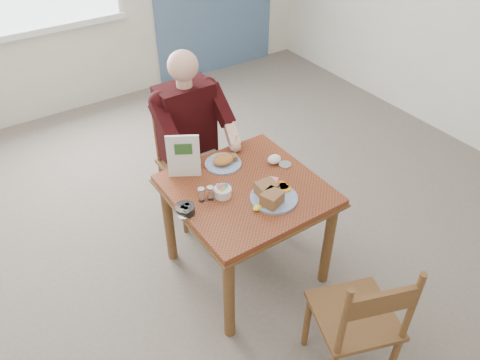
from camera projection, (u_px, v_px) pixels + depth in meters
floor at (246, 267)px, 3.40m from camera, size 6.00×6.00×0.00m
lemon_wedge at (257, 208)px, 2.75m from camera, size 0.06×0.05×0.03m
napkin at (274, 159)px, 3.12m from camera, size 0.11×0.10×0.06m
metal_dish at (285, 165)px, 3.12m from camera, size 0.11×0.11×0.01m
table at (247, 201)px, 3.00m from camera, size 0.92×0.92×0.75m
chair_far at (188, 161)px, 3.62m from camera, size 0.42×0.42×0.95m
chair_near at (359, 321)px, 2.48m from camera, size 0.54×0.54×0.95m
diner at (191, 129)px, 3.36m from camera, size 0.53×0.56×1.39m
near_plate at (272, 195)px, 2.82m from camera, size 0.34×0.34×0.10m
far_plate at (224, 161)px, 3.11m from camera, size 0.31×0.31×0.07m
caddy at (223, 192)px, 2.85m from camera, size 0.14×0.14×0.08m
shakers at (206, 194)px, 2.81m from camera, size 0.10×0.07×0.09m
creamer at (185, 209)px, 2.73m from camera, size 0.13×0.13×0.05m
menu at (183, 156)px, 2.93m from camera, size 0.19×0.12×0.31m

